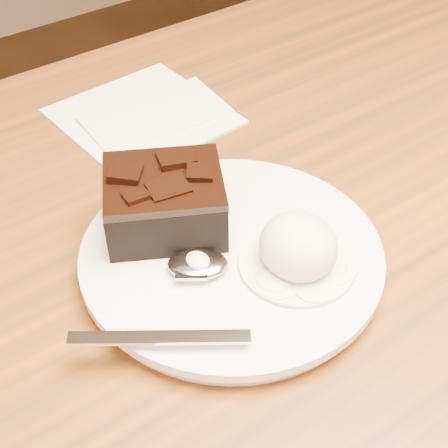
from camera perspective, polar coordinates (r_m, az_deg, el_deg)
plate at (r=0.55m, az=0.61°, el=-2.91°), size 0.24×0.24×0.02m
brownie at (r=0.55m, az=-4.87°, el=1.58°), size 0.12×0.11×0.04m
ice_cream_scoop at (r=0.52m, az=6.11°, el=-1.84°), size 0.06×0.06×0.05m
melt_puddle at (r=0.53m, az=5.96°, el=-3.29°), size 0.09×0.09×0.00m
spoon at (r=0.53m, az=-2.15°, el=-3.43°), size 0.17×0.13×0.01m
napkin at (r=0.73m, az=-6.68°, el=8.85°), size 0.16×0.16×0.01m
crumb_a at (r=0.52m, az=2.69°, el=-4.06°), size 0.01×0.01×0.00m
crumb_b at (r=0.57m, az=5.26°, el=-0.12°), size 0.01×0.01×0.00m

